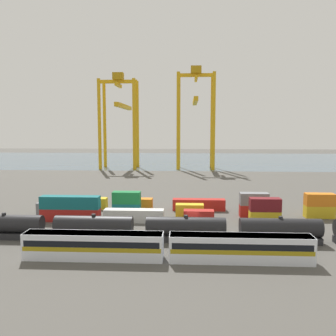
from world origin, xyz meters
name	(u,v)px	position (x,y,z in m)	size (l,w,h in m)	color
ground_plane	(191,190)	(0.00, 40.00, 0.00)	(420.00, 420.00, 0.00)	#4C4944
harbour_water	(189,160)	(0.00, 142.48, 0.00)	(400.00, 110.00, 0.01)	#475B6B
passenger_train	(166,246)	(-4.13, -18.89, 2.14)	(41.53, 3.14, 3.90)	silver
freight_tank_row	(186,229)	(-1.37, -10.01, 2.13)	(76.01, 3.02, 4.48)	#232326
shipping_container_0	(71,215)	(-25.01, 1.81, 1.30)	(12.10, 2.44, 2.60)	#AD211C
shipping_container_1	(70,202)	(-25.01, 1.81, 3.90)	(12.10, 2.44, 2.60)	#146066
shipping_container_2	(134,216)	(-11.91, 1.81, 1.30)	(12.10, 2.44, 2.60)	silver
shipping_container_3	(199,216)	(1.19, 1.81, 1.30)	(6.04, 2.44, 2.60)	#AD211C
shipping_container_4	(265,217)	(14.29, 1.81, 1.30)	(6.04, 2.44, 2.60)	gold
shipping_container_5	(265,205)	(14.29, 1.81, 3.90)	(6.04, 2.44, 2.60)	maroon
shipping_container_6	(65,208)	(-28.12, 7.41, 1.30)	(12.10, 2.44, 2.60)	slate
shipping_container_7	(127,209)	(-14.36, 7.41, 1.30)	(6.04, 2.44, 2.60)	#146066
shipping_container_8	(127,198)	(-14.36, 7.41, 3.90)	(6.04, 2.44, 2.60)	#197538
shipping_container_9	(190,210)	(-0.60, 7.41, 1.30)	(6.04, 2.44, 2.60)	gold
shipping_container_10	(254,211)	(13.17, 7.41, 1.30)	(6.04, 2.44, 2.60)	#AD211C
shipping_container_11	(254,199)	(13.17, 7.41, 3.90)	(6.04, 2.44, 2.60)	slate
shipping_container_12	(319,212)	(26.93, 7.41, 1.30)	(6.04, 2.44, 2.60)	gold
shipping_container_13	(320,200)	(26.93, 7.41, 3.90)	(6.04, 2.44, 2.60)	orange
shipping_container_15	(81,203)	(-26.08, 13.01, 1.30)	(12.10, 2.44, 2.60)	gold
shipping_container_16	(140,204)	(-12.26, 13.01, 1.30)	(6.04, 2.44, 2.60)	orange
shipping_container_17	(199,205)	(1.57, 13.01, 1.30)	(12.10, 2.44, 2.60)	#AD211C
shipping_container_18	(259,205)	(15.39, 13.01, 1.30)	(6.04, 2.44, 2.60)	#197538
gantry_crane_west	(120,112)	(-33.19, 101.69, 26.47)	(17.53, 39.09, 44.17)	gold
gantry_crane_central	(196,108)	(2.62, 101.09, 27.99)	(17.44, 36.21, 46.81)	gold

